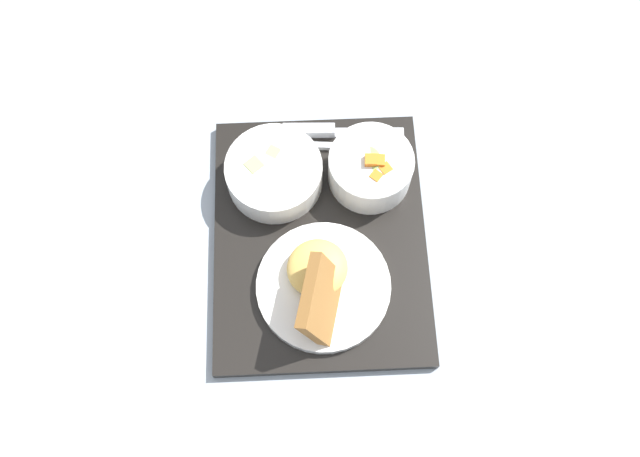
% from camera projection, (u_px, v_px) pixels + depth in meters
% --- Properties ---
extents(ground_plane, '(4.00, 4.00, 0.00)m').
position_uv_depth(ground_plane, '(320.00, 240.00, 0.96)').
color(ground_plane, '#99A3AD').
extents(serving_tray, '(0.40, 0.33, 0.02)m').
position_uv_depth(serving_tray, '(320.00, 238.00, 0.95)').
color(serving_tray, black).
rests_on(serving_tray, ground_plane).
extents(bowl_salad, '(0.12, 0.12, 0.06)m').
position_uv_depth(bowl_salad, '(371.00, 167.00, 0.95)').
color(bowl_salad, white).
rests_on(bowl_salad, serving_tray).
extents(bowl_soup, '(0.14, 0.14, 0.05)m').
position_uv_depth(bowl_soup, '(274.00, 173.00, 0.95)').
color(bowl_soup, white).
rests_on(bowl_soup, serving_tray).
extents(plate_main, '(0.18, 0.18, 0.10)m').
position_uv_depth(plate_main, '(322.00, 284.00, 0.90)').
color(plate_main, white).
rests_on(plate_main, serving_tray).
extents(knife, '(0.03, 0.18, 0.02)m').
position_uv_depth(knife, '(320.00, 131.00, 1.00)').
color(knife, silver).
rests_on(knife, serving_tray).
extents(spoon, '(0.03, 0.16, 0.01)m').
position_uv_depth(spoon, '(333.00, 146.00, 0.99)').
color(spoon, silver).
rests_on(spoon, serving_tray).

